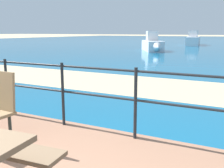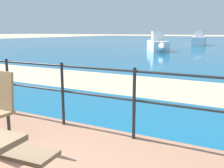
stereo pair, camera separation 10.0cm
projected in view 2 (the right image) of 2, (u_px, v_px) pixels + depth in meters
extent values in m
cube|color=tan|center=(167.00, 88.00, 7.00)|extent=(54.03, 3.39, 0.01)
cylinder|color=#2D3833|center=(9.00, 130.00, 3.24)|extent=(0.04, 0.04, 0.45)
cylinder|color=#1E2328|center=(8.00, 87.00, 4.54)|extent=(0.04, 0.04, 0.97)
cylinder|color=#1E2328|center=(63.00, 94.00, 4.00)|extent=(0.04, 0.04, 0.97)
cylinder|color=#1E2328|center=(134.00, 104.00, 3.46)|extent=(0.04, 0.04, 0.97)
cylinder|color=#1E2328|center=(95.00, 68.00, 3.64)|extent=(5.90, 0.03, 0.03)
cylinder|color=#1E2328|center=(96.00, 95.00, 3.72)|extent=(5.90, 0.03, 0.03)
cube|color=silver|center=(158.00, 46.00, 20.08)|extent=(2.64, 3.57, 0.77)
cube|color=silver|center=(157.00, 36.00, 20.19)|extent=(1.15, 1.23, 0.73)
cone|color=silver|center=(163.00, 47.00, 18.15)|extent=(0.85, 0.77, 0.70)
cube|color=silver|center=(199.00, 41.00, 28.56)|extent=(1.87, 5.29, 0.90)
cube|color=silver|center=(200.00, 34.00, 28.05)|extent=(1.09, 1.87, 0.69)
cone|color=silver|center=(201.00, 40.00, 31.16)|extent=(0.86, 0.59, 0.81)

